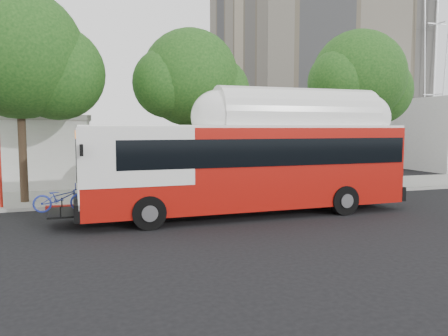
# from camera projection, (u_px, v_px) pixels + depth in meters

# --- Properties ---
(ground) EXTENTS (120.00, 120.00, 0.00)m
(ground) POSITION_uv_depth(u_px,v_px,m) (250.00, 216.00, 17.69)
(ground) COLOR black
(ground) RESTS_ON ground
(sidewalk) EXTENTS (60.00, 5.00, 0.15)m
(sidewalk) POSITION_uv_depth(u_px,v_px,m) (207.00, 191.00, 23.84)
(sidewalk) COLOR gray
(sidewalk) RESTS_ON ground
(curb_strip) EXTENTS (60.00, 0.30, 0.15)m
(curb_strip) POSITION_uv_depth(u_px,v_px,m) (221.00, 199.00, 21.38)
(curb_strip) COLOR gray
(curb_strip) RESTS_ON ground
(red_curb_segment) EXTENTS (10.00, 0.32, 0.16)m
(red_curb_segment) POSITION_uv_depth(u_px,v_px,m) (160.00, 202.00, 20.46)
(red_curb_segment) COLOR maroon
(red_curb_segment) RESTS_ON ground
(street_tree_left) EXTENTS (6.67, 5.80, 9.74)m
(street_tree_left) POSITION_uv_depth(u_px,v_px,m) (30.00, 60.00, 19.74)
(street_tree_left) COLOR #2D2116
(street_tree_left) RESTS_ON ground
(street_tree_mid) EXTENTS (5.75, 5.00, 8.62)m
(street_tree_mid) POSITION_uv_depth(u_px,v_px,m) (198.00, 82.00, 22.70)
(street_tree_mid) COLOR #2D2116
(street_tree_mid) RESTS_ON ground
(street_tree_right) EXTENTS (6.21, 5.40, 9.18)m
(street_tree_right) POSITION_uv_depth(u_px,v_px,m) (364.00, 81.00, 25.55)
(street_tree_right) COLOR #2D2116
(street_tree_right) RESTS_ON ground
(apartment_tower) EXTENTS (18.00, 18.00, 37.00)m
(apartment_tower) POSITION_uv_depth(u_px,v_px,m) (311.00, 0.00, 48.09)
(apartment_tower) COLOR gray
(apartment_tower) RESTS_ON ground
(transit_bus) EXTENTS (14.20, 3.27, 4.18)m
(transit_bus) POSITION_uv_depth(u_px,v_px,m) (250.00, 167.00, 17.75)
(transit_bus) COLOR #A3120B
(transit_bus) RESTS_ON ground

